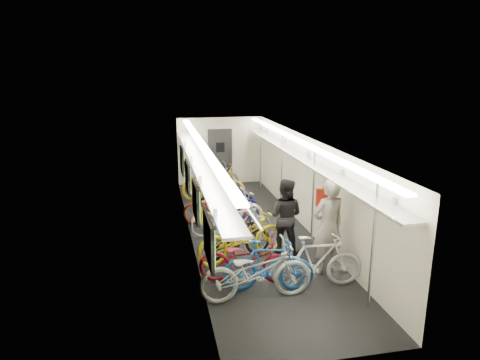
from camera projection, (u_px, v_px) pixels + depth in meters
name	position (u px, v px, depth m)	size (l,w,h in m)	color
train_car_shell	(231.00, 164.00, 11.05)	(10.00, 10.00, 10.00)	black
bicycle_0	(256.00, 272.00, 7.64)	(0.72, 2.06, 1.08)	#AEAFB3
bicycle_1	(268.00, 266.00, 7.93)	(0.48, 1.70, 1.02)	#1C58A8
bicycle_2	(246.00, 259.00, 8.26)	(0.64, 1.85, 0.97)	maroon
bicycle_3	(238.00, 237.00, 9.39)	(0.44, 1.55, 0.93)	black
bicycle_4	(241.00, 237.00, 9.23)	(0.72, 2.05, 1.08)	gold
bicycle_5	(240.00, 224.00, 10.05)	(0.48, 1.69, 1.02)	silver
bicycle_6	(227.00, 213.00, 10.76)	(0.71, 2.03, 1.07)	#BABABF
bicycle_7	(232.00, 205.00, 11.61)	(0.44, 1.55, 0.93)	navy
bicycle_8	(215.00, 209.00, 11.32)	(0.61, 1.74, 0.91)	#A02811
bicycle_9	(226.00, 199.00, 12.02)	(0.46, 1.64, 0.98)	black
bicycle_10	(213.00, 185.00, 13.41)	(0.71, 2.02, 1.06)	gold
bicycle_11	(317.00, 262.00, 8.07)	(0.49, 1.75, 1.05)	silver
bicycle_12	(213.00, 179.00, 14.27)	(0.67, 1.91, 1.00)	slate
passenger_near	(328.00, 226.00, 8.58)	(0.72, 0.47, 1.98)	gray
passenger_mid	(285.00, 216.00, 9.57)	(0.83, 0.65, 1.72)	black
backpack	(322.00, 198.00, 9.49)	(0.26, 0.14, 0.38)	red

